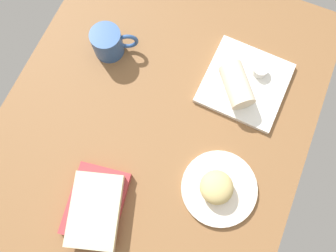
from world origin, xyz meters
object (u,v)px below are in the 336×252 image
at_px(square_plate, 245,83).
at_px(breakfast_wrap, 237,85).
at_px(round_plate, 219,188).
at_px(book_stack, 96,206).
at_px(scone_pastry, 217,187).
at_px(coffee_mug, 108,42).
at_px(sauce_cup, 260,70).

distance_m(square_plate, breakfast_wrap, 0.06).
distance_m(round_plate, book_stack, 0.34).
distance_m(square_plate, book_stack, 0.57).
distance_m(scone_pastry, coffee_mug, 0.54).
distance_m(scone_pastry, book_stack, 0.33).
relative_size(breakfast_wrap, coffee_mug, 0.95).
height_order(round_plate, scone_pastry, scone_pastry).
relative_size(round_plate, scone_pastry, 2.29).
xyz_separation_m(round_plate, square_plate, (-0.33, -0.04, 0.00)).
distance_m(book_stack, coffee_mug, 0.49).
bearing_deg(round_plate, breakfast_wrap, -168.44).
bearing_deg(breakfast_wrap, square_plate, -159.00).
height_order(square_plate, coffee_mug, coffee_mug).
xyz_separation_m(book_stack, coffee_mug, (-0.46, -0.18, 0.02)).
relative_size(sauce_cup, breakfast_wrap, 0.35).
distance_m(sauce_cup, breakfast_wrap, 0.10).
bearing_deg(breakfast_wrap, sauce_cup, -159.00).
bearing_deg(round_plate, book_stack, -58.78).
bearing_deg(coffee_mug, round_plate, 59.43).
relative_size(round_plate, breakfast_wrap, 1.66).
xyz_separation_m(square_plate, coffee_mug, (0.05, -0.43, 0.04)).
relative_size(scone_pastry, coffee_mug, 0.69).
relative_size(sauce_cup, coffee_mug, 0.34).
bearing_deg(coffee_mug, breakfast_wrap, 92.27).
distance_m(round_plate, sauce_cup, 0.38).
height_order(sauce_cup, breakfast_wrap, breakfast_wrap).
bearing_deg(book_stack, round_plate, 121.22).
relative_size(scone_pastry, book_stack, 0.39).
bearing_deg(breakfast_wrap, round_plate, 63.15).
bearing_deg(book_stack, square_plate, 153.30).
bearing_deg(scone_pastry, square_plate, -175.39).
height_order(scone_pastry, coffee_mug, coffee_mug).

